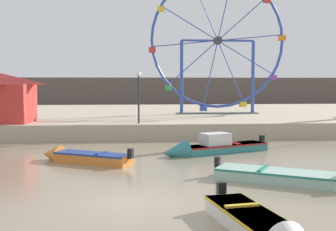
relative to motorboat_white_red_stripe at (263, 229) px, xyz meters
name	(u,v)px	position (x,y,z in m)	size (l,w,h in m)	color
ground_plane	(143,202)	(-2.73, 3.50, -0.24)	(240.00, 240.00, 0.00)	gray
quay_promenade	(135,117)	(-2.73, 30.57, 0.27)	(110.00, 25.47, 1.02)	#B7A88E
distant_town_skyline	(133,92)	(-2.73, 57.27, 1.96)	(140.00, 3.00, 4.40)	#564C47
motorboat_white_red_stripe	(263,229)	(0.00, 0.00, 0.00)	(1.86, 4.79, 1.08)	silver
motorboat_seafoam	(311,179)	(3.36, 5.25, -0.01)	(5.68, 4.18, 1.34)	#93BCAD
motorboat_teal_painted	(208,148)	(0.89, 12.46, 0.07)	(6.06, 3.49, 1.41)	teal
motorboat_orange_hull	(80,157)	(-5.44, 10.56, 0.02)	(4.58, 3.15, 1.05)	orange
ferris_wheel_blue_frame	(218,43)	(4.29, 27.39, 6.75)	(11.68, 1.20, 11.89)	#334CA8
promenade_lamp_near	(139,89)	(-2.57, 18.76, 3.01)	(0.32, 0.32, 3.35)	#2D2D33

